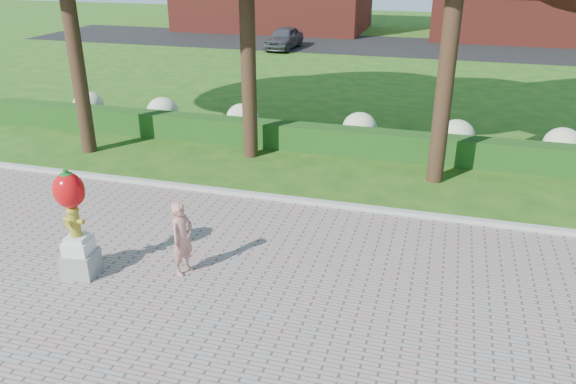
% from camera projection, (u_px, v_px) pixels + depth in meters
% --- Properties ---
extents(ground, '(100.00, 100.00, 0.00)m').
position_uv_depth(ground, '(245.00, 261.00, 11.41)').
color(ground, '#1F4D13').
rests_on(ground, ground).
extents(curb, '(40.00, 0.18, 0.15)m').
position_uv_depth(curb, '(286.00, 199.00, 14.03)').
color(curb, '#ADADA5').
rests_on(curb, ground).
extents(lawn_hedge, '(24.00, 0.70, 0.80)m').
position_uv_depth(lawn_hedge, '(322.00, 139.00, 17.42)').
color(lawn_hedge, '#194313').
rests_on(lawn_hedge, ground).
extents(hydrangea_row, '(20.10, 1.10, 0.99)m').
position_uv_depth(hydrangea_row, '(346.00, 127.00, 18.09)').
color(hydrangea_row, beige).
rests_on(hydrangea_row, ground).
extents(street, '(50.00, 8.00, 0.02)m').
position_uv_depth(street, '(395.00, 46.00, 36.06)').
color(street, black).
rests_on(street, ground).
extents(hydrant_sculpture, '(0.66, 0.66, 2.16)m').
position_uv_depth(hydrant_sculpture, '(74.00, 221.00, 10.46)').
color(hydrant_sculpture, gray).
rests_on(hydrant_sculpture, walkway).
extents(woman, '(0.47, 0.61, 1.48)m').
position_uv_depth(woman, '(182.00, 239.00, 10.67)').
color(woman, tan).
rests_on(woman, walkway).
extents(parked_car, '(1.80, 3.99, 1.33)m').
position_uv_depth(parked_car, '(284.00, 38.00, 34.81)').
color(parked_car, '#3E3F46').
rests_on(parked_car, street).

